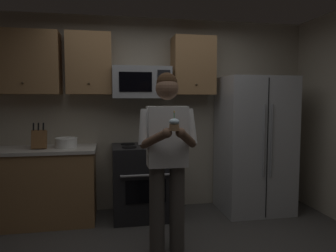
{
  "coord_description": "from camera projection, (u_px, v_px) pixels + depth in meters",
  "views": [
    {
      "loc": [
        -0.57,
        -2.65,
        1.5
      ],
      "look_at": [
        -0.01,
        0.36,
        1.25
      ],
      "focal_mm": 34.1,
      "sensor_mm": 36.0,
      "label": 1
    }
  ],
  "objects": [
    {
      "name": "bowl_large_white",
      "position": [
        66.0,
        142.0,
        3.87
      ],
      "size": [
        0.27,
        0.27,
        0.12
      ],
      "color": "white",
      "rests_on": "counter_left"
    },
    {
      "name": "oven_range",
      "position": [
        143.0,
        181.0,
        4.09
      ],
      "size": [
        0.76,
        0.7,
        0.93
      ],
      "color": "black",
      "rests_on": "ground"
    },
    {
      "name": "person",
      "position": [
        167.0,
        152.0,
        3.07
      ],
      "size": [
        0.6,
        0.48,
        1.76
      ],
      "color": "#4C4742",
      "rests_on": "ground"
    },
    {
      "name": "counter_left",
      "position": [
        36.0,
        186.0,
        3.87
      ],
      "size": [
        1.44,
        0.66,
        0.92
      ],
      "color": "#9E7247",
      "rests_on": "ground"
    },
    {
      "name": "cupcake",
      "position": [
        174.0,
        124.0,
        2.73
      ],
      "size": [
        0.09,
        0.09,
        0.17
      ],
      "color": "#A87F56"
    },
    {
      "name": "microwave",
      "position": [
        141.0,
        83.0,
        4.1
      ],
      "size": [
        0.74,
        0.41,
        0.4
      ],
      "color": "#9EA0A5"
    },
    {
      "name": "refrigerator",
      "position": [
        254.0,
        145.0,
        4.29
      ],
      "size": [
        0.9,
        0.75,
        1.8
      ],
      "color": "#B7BABF",
      "rests_on": "ground"
    },
    {
      "name": "knife_block",
      "position": [
        39.0,
        139.0,
        3.78
      ],
      "size": [
        0.16,
        0.15,
        0.32
      ],
      "color": "brown",
      "rests_on": "counter_left"
    },
    {
      "name": "cabinet_row_upper",
      "position": [
        95.0,
        64.0,
        4.03
      ],
      "size": [
        2.78,
        0.36,
        0.76
      ],
      "color": "#9E7247"
    },
    {
      "name": "wall_back",
      "position": [
        150.0,
        114.0,
        4.43
      ],
      "size": [
        4.4,
        0.1,
        2.6
      ],
      "primitive_type": "cube",
      "color": "#B7AD99",
      "rests_on": "ground"
    }
  ]
}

